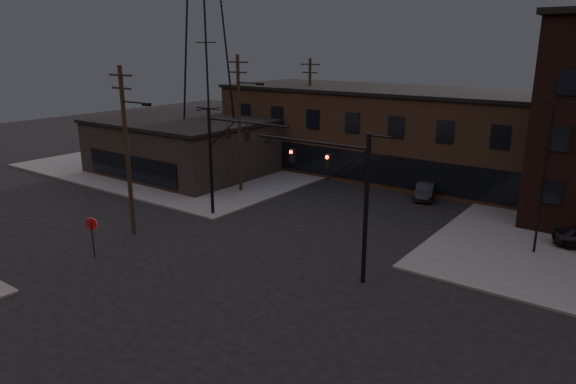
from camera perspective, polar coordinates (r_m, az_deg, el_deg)
The scene contains 13 objects.
ground at distance 28.24m, azimuth -8.07°, elevation -9.67°, with size 140.00×140.00×0.00m, color black.
sidewalk_nw at distance 57.90m, azimuth -8.57°, elevation 3.67°, with size 30.00×30.00×0.15m, color #474744.
building_row at distance 50.10m, azimuth 14.74°, elevation 6.02°, with size 40.00×12.00×8.00m, color #50392A.
building_left at distance 51.95m, azimuth -11.76°, elevation 4.86°, with size 16.00×12.00×5.00m, color black.
traffic_signal_near at distance 26.83m, azimuth 6.58°, elevation 0.27°, with size 7.12×0.24×8.00m.
traffic_signal_far at distance 36.63m, azimuth -7.21°, elevation 4.57°, with size 7.12×0.24×8.00m.
stop_sign at distance 32.28m, azimuth -20.97°, elevation -3.75°, with size 0.72×0.33×2.48m.
utility_pole_near at distance 34.59m, azimuth -17.43°, elevation 4.75°, with size 3.70×0.28×11.00m.
utility_pole_mid at distance 43.29m, azimuth -5.39°, elevation 7.84°, with size 3.70×0.28×11.50m.
utility_pole_far at distance 53.41m, azimuth 2.41°, elevation 9.03°, with size 2.20×0.28×11.00m.
transmission_tower at distance 50.99m, azimuth -9.11°, elevation 16.10°, with size 7.00×7.00×25.00m, color black, non-canonical shape.
lot_light_a at distance 33.07m, azimuth 26.73°, elevation 2.66°, with size 1.50×0.28×9.14m.
car_crossing at distance 43.78m, azimuth 15.00°, elevation 0.15°, with size 1.41×4.04×1.33m, color black.
Camera 1 is at (18.09, -18.02, 12.07)m, focal length 32.00 mm.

